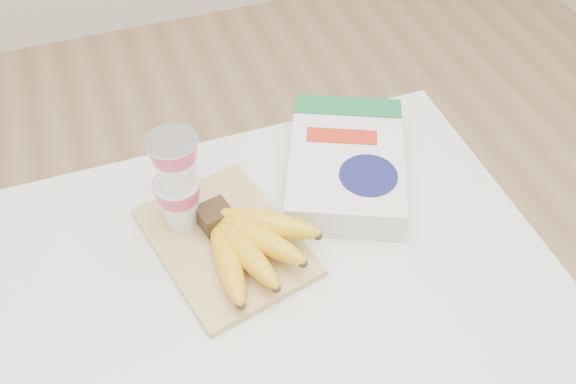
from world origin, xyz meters
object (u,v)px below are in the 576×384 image
object	(u,v)px
bananas	(247,242)
cutting_board	(225,242)
yogurt_stack	(177,180)
cereal_box	(346,163)

from	to	relation	value
bananas	cutting_board	bearing A→B (deg)	124.27
bananas	yogurt_stack	size ratio (longest dim) A/B	1.14
yogurt_stack	cereal_box	size ratio (longest dim) A/B	0.53
cutting_board	bananas	bearing A→B (deg)	-69.00
bananas	yogurt_stack	world-z (taller)	yogurt_stack
cutting_board	bananas	distance (m)	0.06
cereal_box	bananas	bearing A→B (deg)	-127.37
cutting_board	yogurt_stack	bearing A→B (deg)	118.59
bananas	yogurt_stack	xyz separation A→B (m)	(-0.08, 0.09, 0.07)
cereal_box	yogurt_stack	bearing A→B (deg)	-152.17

